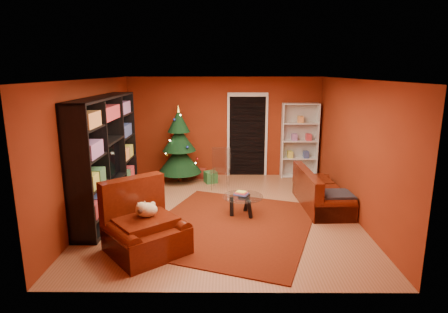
{
  "coord_description": "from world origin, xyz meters",
  "views": [
    {
      "loc": [
        0.04,
        -7.0,
        2.76
      ],
      "look_at": [
        0.0,
        0.4,
        1.05
      ],
      "focal_mm": 30.0,
      "sensor_mm": 36.0,
      "label": 1
    }
  ],
  "objects_px": {
    "gift_box_teal": "(151,180)",
    "rug": "(231,225)",
    "christmas_tree": "(179,145)",
    "dog": "(147,210)",
    "white_bookshelf": "(299,141)",
    "acrylic_chair": "(220,171)",
    "gift_box_green": "(211,177)",
    "media_unit": "(106,156)",
    "coffee_table": "(243,206)",
    "armchair": "(146,225)",
    "sofa": "(322,188)",
    "gift_box_red": "(201,173)"
  },
  "relations": [
    {
      "from": "christmas_tree",
      "to": "dog",
      "type": "height_order",
      "value": "christmas_tree"
    },
    {
      "from": "white_bookshelf",
      "to": "sofa",
      "type": "xyz_separation_m",
      "value": [
        0.07,
        -2.22,
        -0.58
      ]
    },
    {
      "from": "rug",
      "to": "armchair",
      "type": "bearing_deg",
      "value": -142.4
    },
    {
      "from": "christmas_tree",
      "to": "gift_box_green",
      "type": "relative_size",
      "value": 6.86
    },
    {
      "from": "media_unit",
      "to": "gift_box_red",
      "type": "bearing_deg",
      "value": 55.46
    },
    {
      "from": "christmas_tree",
      "to": "armchair",
      "type": "height_order",
      "value": "christmas_tree"
    },
    {
      "from": "armchair",
      "to": "coffee_table",
      "type": "bearing_deg",
      "value": 4.59
    },
    {
      "from": "sofa",
      "to": "white_bookshelf",
      "type": "bearing_deg",
      "value": -0.73
    },
    {
      "from": "christmas_tree",
      "to": "sofa",
      "type": "bearing_deg",
      "value": -29.7
    },
    {
      "from": "gift_box_green",
      "to": "coffee_table",
      "type": "height_order",
      "value": "coffee_table"
    },
    {
      "from": "gift_box_teal",
      "to": "rug",
      "type": "bearing_deg",
      "value": -51.23
    },
    {
      "from": "gift_box_green",
      "to": "sofa",
      "type": "xyz_separation_m",
      "value": [
        2.37,
        -1.68,
        0.25
      ]
    },
    {
      "from": "gift_box_red",
      "to": "sofa",
      "type": "relative_size",
      "value": 0.13
    },
    {
      "from": "gift_box_green",
      "to": "white_bookshelf",
      "type": "distance_m",
      "value": 2.5
    },
    {
      "from": "media_unit",
      "to": "white_bookshelf",
      "type": "distance_m",
      "value": 4.93
    },
    {
      "from": "gift_box_teal",
      "to": "acrylic_chair",
      "type": "height_order",
      "value": "acrylic_chair"
    },
    {
      "from": "gift_box_green",
      "to": "sofa",
      "type": "relative_size",
      "value": 0.16
    },
    {
      "from": "gift_box_green",
      "to": "dog",
      "type": "bearing_deg",
      "value": -102.9
    },
    {
      "from": "gift_box_teal",
      "to": "gift_box_green",
      "type": "bearing_deg",
      "value": 11.66
    },
    {
      "from": "media_unit",
      "to": "acrylic_chair",
      "type": "xyz_separation_m",
      "value": [
        2.18,
        1.5,
        -0.7
      ]
    },
    {
      "from": "coffee_table",
      "to": "white_bookshelf",
      "type": "bearing_deg",
      "value": 59.91
    },
    {
      "from": "armchair",
      "to": "acrylic_chair",
      "type": "xyz_separation_m",
      "value": [
        1.09,
        3.21,
        -0.01
      ]
    },
    {
      "from": "gift_box_teal",
      "to": "white_bookshelf",
      "type": "bearing_deg",
      "value": 12.55
    },
    {
      "from": "dog",
      "to": "acrylic_chair",
      "type": "distance_m",
      "value": 3.33
    },
    {
      "from": "rug",
      "to": "gift_box_green",
      "type": "height_order",
      "value": "gift_box_green"
    },
    {
      "from": "rug",
      "to": "christmas_tree",
      "type": "bearing_deg",
      "value": 114.08
    },
    {
      "from": "christmas_tree",
      "to": "dog",
      "type": "relative_size",
      "value": 4.87
    },
    {
      "from": "gift_box_red",
      "to": "white_bookshelf",
      "type": "relative_size",
      "value": 0.12
    },
    {
      "from": "white_bookshelf",
      "to": "acrylic_chair",
      "type": "xyz_separation_m",
      "value": [
        -2.05,
        -1.03,
        -0.53
      ]
    },
    {
      "from": "rug",
      "to": "dog",
      "type": "height_order",
      "value": "dog"
    },
    {
      "from": "rug",
      "to": "gift_box_green",
      "type": "bearing_deg",
      "value": 99.91
    },
    {
      "from": "christmas_tree",
      "to": "dog",
      "type": "distance_m",
      "value": 3.76
    },
    {
      "from": "christmas_tree",
      "to": "acrylic_chair",
      "type": "distance_m",
      "value": 1.3
    },
    {
      "from": "dog",
      "to": "sofa",
      "type": "relative_size",
      "value": 0.22
    },
    {
      "from": "gift_box_red",
      "to": "acrylic_chair",
      "type": "xyz_separation_m",
      "value": [
        0.52,
        -0.93,
        0.32
      ]
    },
    {
      "from": "gift_box_teal",
      "to": "gift_box_red",
      "type": "bearing_deg",
      "value": 31.93
    },
    {
      "from": "rug",
      "to": "white_bookshelf",
      "type": "height_order",
      "value": "white_bookshelf"
    },
    {
      "from": "christmas_tree",
      "to": "gift_box_teal",
      "type": "distance_m",
      "value": 1.12
    },
    {
      "from": "coffee_table",
      "to": "gift_box_green",
      "type": "bearing_deg",
      "value": 107.88
    },
    {
      "from": "dog",
      "to": "gift_box_green",
      "type": "bearing_deg",
      "value": 37.55
    },
    {
      "from": "rug",
      "to": "gift_box_green",
      "type": "distance_m",
      "value": 2.74
    },
    {
      "from": "white_bookshelf",
      "to": "armchair",
      "type": "bearing_deg",
      "value": -125.82
    },
    {
      "from": "gift_box_red",
      "to": "white_bookshelf",
      "type": "xyz_separation_m",
      "value": [
        2.57,
        0.1,
        0.85
      ]
    },
    {
      "from": "gift_box_red",
      "to": "coffee_table",
      "type": "distance_m",
      "value": 2.81
    },
    {
      "from": "white_bookshelf",
      "to": "coffee_table",
      "type": "distance_m",
      "value": 3.25
    },
    {
      "from": "white_bookshelf",
      "to": "acrylic_chair",
      "type": "height_order",
      "value": "white_bookshelf"
    },
    {
      "from": "armchair",
      "to": "acrylic_chair",
      "type": "height_order",
      "value": "armchair"
    },
    {
      "from": "rug",
      "to": "coffee_table",
      "type": "relative_size",
      "value": 4.1
    },
    {
      "from": "christmas_tree",
      "to": "acrylic_chair",
      "type": "xyz_separation_m",
      "value": [
        1.03,
        -0.61,
        -0.51
      ]
    },
    {
      "from": "christmas_tree",
      "to": "white_bookshelf",
      "type": "xyz_separation_m",
      "value": [
        3.08,
        0.42,
        0.02
      ]
    }
  ]
}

